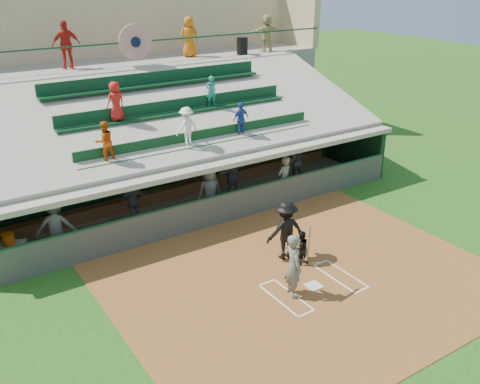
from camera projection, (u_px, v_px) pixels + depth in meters
ground at (314, 287)px, 15.43m from camera, size 100.00×100.00×0.00m
dirt_slab at (303, 279)px, 15.81m from camera, size 11.00×9.00×0.02m
home_plate at (314, 286)px, 15.42m from camera, size 0.43×0.43×0.03m
batters_box_chalk at (314, 286)px, 15.42m from camera, size 2.65×1.85×0.01m
dugout_floor at (200, 205)px, 20.63m from camera, size 16.00×3.50×0.04m
concourse_slab at (128, 111)px, 24.94m from camera, size 20.00×3.00×4.60m
grandstand at (155, 127)px, 22.65m from camera, size 20.40×10.40×7.80m
batter_at_plate at (294, 265)px, 14.67m from camera, size 0.92×0.80×1.95m
catcher at (301, 248)px, 16.38m from camera, size 0.58×0.48×1.11m
home_umpire at (286, 230)px, 16.59m from camera, size 1.34×0.88×1.94m
dugout_bench at (188, 187)px, 21.69m from camera, size 14.60×1.22×0.44m
white_table at (12, 255)px, 16.34m from camera, size 1.01×0.90×0.73m
water_cooler at (8, 239)px, 16.08m from camera, size 0.38×0.38×0.38m
dugout_player_a at (56, 226)px, 16.76m from camera, size 1.46×1.13×1.99m
dugout_player_b at (133, 201)px, 18.95m from camera, size 0.98×0.47×1.63m
dugout_player_c at (210, 191)px, 19.55m from camera, size 0.93×0.63×1.85m
dugout_player_d at (232, 174)px, 21.11m from camera, size 1.83×0.90×1.89m
dugout_player_e at (284, 179)px, 20.55m from camera, size 0.76×0.58×1.87m
dugout_player_f at (295, 161)px, 22.90m from camera, size 0.94×0.85×1.58m
trash_bin at (242, 46)px, 25.68m from camera, size 0.54×0.54×0.81m
concourse_staff_a at (66, 45)px, 21.87m from camera, size 1.16×0.52×1.95m
concourse_staff_b at (189, 37)px, 24.85m from camera, size 1.00×0.77×1.83m
concourse_staff_c at (267, 33)px, 26.52m from camera, size 1.65×0.53×1.78m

